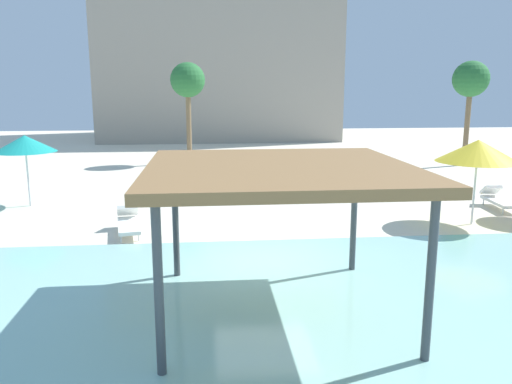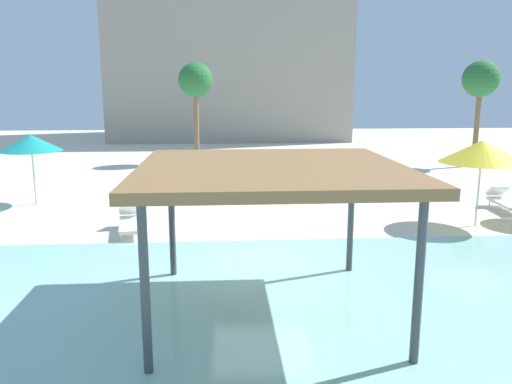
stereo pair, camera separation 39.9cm
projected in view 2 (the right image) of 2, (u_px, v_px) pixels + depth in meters
The scene contains 11 objects.
ground_plane at pixel (262, 260), 12.50m from camera, with size 80.00×80.00×0.00m, color beige.
lagoon_water at pixel (291, 378), 7.37m from camera, with size 44.00×13.50×0.04m, color #99D1C6.
shade_pavilion at pixel (272, 174), 9.06m from camera, with size 4.71×4.71×2.82m.
beach_umbrella_teal_2 at pixel (31, 143), 17.99m from camera, with size 2.13×2.13×2.54m.
beach_umbrella_yellow_3 at pixel (482, 152), 15.13m from camera, with size 2.46×2.46×2.63m.
lounge_chair_1 at pixel (504, 200), 17.56m from camera, with size 0.76×1.94×0.74m.
lounge_chair_3 at pixel (130, 221), 14.84m from camera, with size 0.92×1.97×0.74m.
lounge_chair_4 at pixel (175, 187), 19.94m from camera, with size 0.82×1.95×0.74m.
palm_tree_0 at pixel (195, 82), 27.76m from camera, with size 1.90×1.90×5.54m.
palm_tree_2 at pixel (481, 81), 26.55m from camera, with size 1.90×1.90×5.58m.
hotel_block_0 at pixel (229, 47), 42.84m from camera, with size 18.81×11.86×15.09m, color #9E9384.
Camera 2 is at (-0.96, -11.87, 4.17)m, focal length 35.54 mm.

